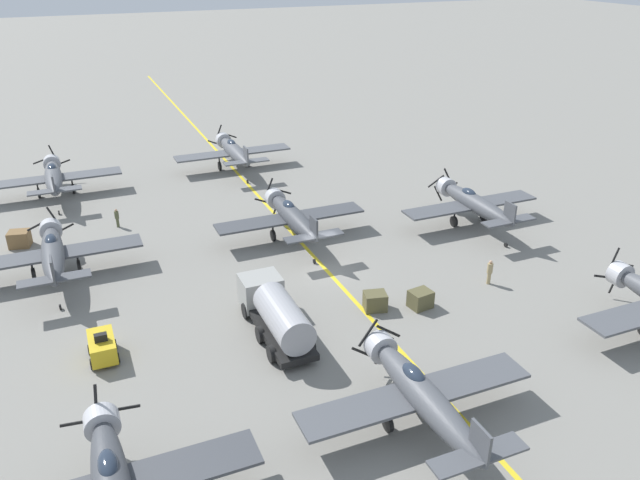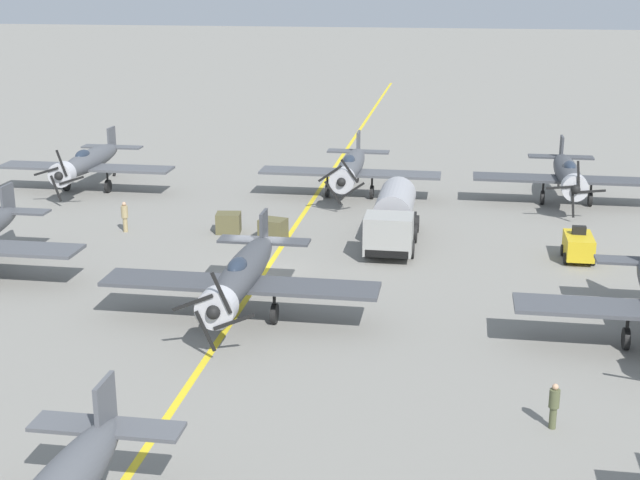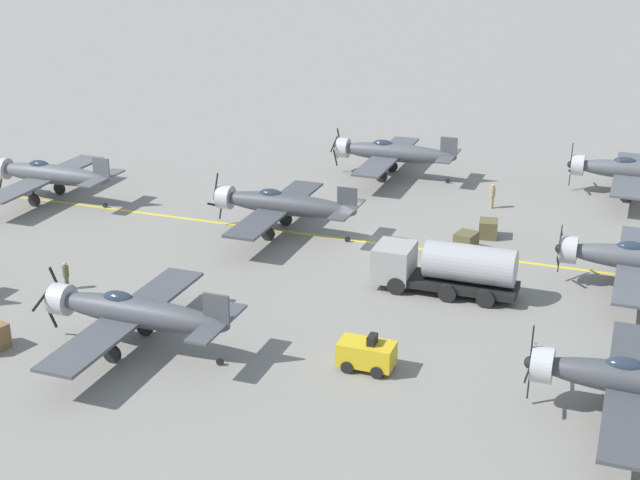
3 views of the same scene
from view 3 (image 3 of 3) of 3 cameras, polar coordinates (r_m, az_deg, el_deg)
The scene contains 13 objects.
ground_plane at distance 57.26m, azimuth 2.76°, elevation -0.10°, with size 400.00×400.00×0.00m, color gray.
taxiway_stripe at distance 57.26m, azimuth 2.76°, elevation -0.09°, with size 0.30×160.00×0.01m, color yellow.
airplane_mid_center at distance 58.00m, azimuth -2.48°, elevation 2.30°, with size 12.00×9.98×3.69m.
airplane_mid_left at distance 43.78m, azimuth -11.90°, elevation -4.54°, with size 12.00×9.98×3.70m.
airplane_far_center at distance 67.39m, azimuth -16.97°, elevation 4.05°, with size 12.00×9.98×3.68m.
airplane_mid_right at distance 70.36m, azimuth 4.61°, elevation 5.59°, with size 12.00×9.98×3.65m.
airplane_near_right at distance 69.25m, azimuth 19.50°, elevation 4.20°, with size 12.00×9.98×3.74m.
fuel_tanker at distance 49.75m, azimuth 8.01°, elevation -1.74°, with size 2.68×8.00×2.98m.
tow_tractor at distance 41.73m, azimuth 3.01°, elevation -7.28°, with size 1.57×2.60×1.79m.
ground_crew_walking at distance 64.35m, azimuth 10.97°, elevation 2.85°, with size 0.39×0.39×1.79m.
ground_crew_inspecting at distance 51.92m, azimuth -15.95°, elevation -2.13°, with size 0.35×0.35×1.62m.
supply_crate_by_tanker at distance 58.77m, azimuth 10.72°, elevation 0.71°, with size 1.39×1.16×1.16m, color brown.
supply_crate_outboard at distance 56.29m, azimuth 9.32°, elevation -0.10°, with size 1.40×1.17×1.17m, color brown.
Camera 3 is at (-51.07, -15.90, 20.45)m, focal length 50.00 mm.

